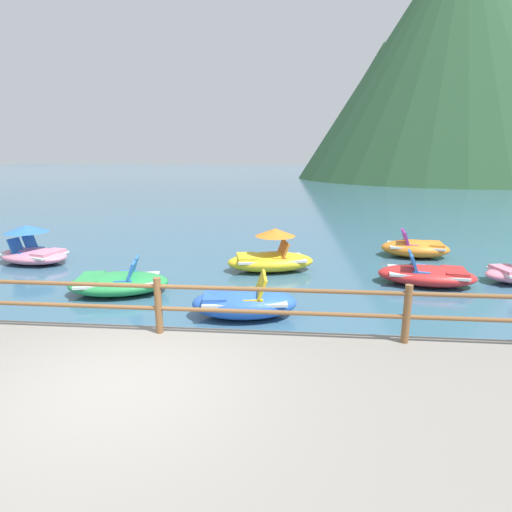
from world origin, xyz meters
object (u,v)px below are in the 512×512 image
at_px(pedal_boat_4, 244,302).
at_px(pedal_boat_5, 415,248).
at_px(pedal_boat_0, 271,257).
at_px(pedal_boat_2, 427,275).
at_px(pedal_boat_1, 32,251).
at_px(pedal_boat_7, 118,283).

relative_size(pedal_boat_4, pedal_boat_5, 1.01).
distance_m(pedal_boat_0, pedal_boat_2, 4.21).
xyz_separation_m(pedal_boat_1, pedal_boat_5, (12.07, 1.93, -0.09)).
bearing_deg(pedal_boat_5, pedal_boat_2, -99.96).
height_order(pedal_boat_0, pedal_boat_1, pedal_boat_0).
xyz_separation_m(pedal_boat_0, pedal_boat_4, (-0.34, -3.55, -0.09)).
distance_m(pedal_boat_2, pedal_boat_5, 3.13).
bearing_deg(pedal_boat_4, pedal_boat_7, 159.79).
height_order(pedal_boat_2, pedal_boat_7, pedal_boat_7).
distance_m(pedal_boat_2, pedal_boat_7, 7.79).
bearing_deg(pedal_boat_7, pedal_boat_5, 28.71).
relative_size(pedal_boat_0, pedal_boat_5, 1.18).
relative_size(pedal_boat_0, pedal_boat_7, 1.03).
xyz_separation_m(pedal_boat_2, pedal_boat_4, (-4.44, -2.60, 0.05)).
height_order(pedal_boat_1, pedal_boat_5, pedal_boat_1).
height_order(pedal_boat_0, pedal_boat_4, pedal_boat_0).
relative_size(pedal_boat_1, pedal_boat_5, 1.15).
bearing_deg(pedal_boat_4, pedal_boat_1, 152.09).
relative_size(pedal_boat_0, pedal_boat_2, 1.05).
bearing_deg(pedal_boat_7, pedal_boat_1, 146.40).
height_order(pedal_boat_2, pedal_boat_4, pedal_boat_4).
bearing_deg(pedal_boat_2, pedal_boat_5, 80.04).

